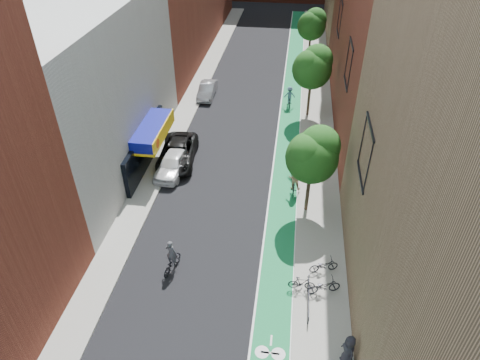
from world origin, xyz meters
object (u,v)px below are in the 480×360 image
at_px(parked_car_silver, 207,90).
at_px(cyclist_lane_mid, 295,165).
at_px(parked_car_white, 173,163).
at_px(cyclist_lane_far, 289,98).
at_px(cyclist_lead, 172,260).
at_px(cyclist_lane_near, 294,182).
at_px(parked_car_black, 177,153).
at_px(pedestrian, 349,350).

relative_size(parked_car_silver, cyclist_lane_mid, 2.16).
height_order(parked_car_white, cyclist_lane_far, cyclist_lane_far).
xyz_separation_m(parked_car_silver, cyclist_lane_mid, (9.30, -12.42, 0.04)).
bearing_deg(parked_car_white, cyclist_lane_mid, 11.86).
height_order(parked_car_silver, cyclist_lead, cyclist_lead).
xyz_separation_m(parked_car_silver, cyclist_lead, (2.49, -23.18, 0.02)).
xyz_separation_m(parked_car_white, parked_car_silver, (0.00, 13.51, -0.10)).
distance_m(parked_car_silver, cyclist_lead, 23.31).
height_order(parked_car_white, cyclist_lane_near, cyclist_lane_near).
distance_m(parked_car_black, cyclist_lane_mid, 9.31).
distance_m(parked_car_white, pedestrian, 18.84).
xyz_separation_m(cyclist_lead, cyclist_lane_near, (6.81, 8.26, 0.26)).
bearing_deg(cyclist_lead, parked_car_black, -62.60).
relative_size(parked_car_white, cyclist_lane_mid, 2.37).
relative_size(parked_car_black, parked_car_silver, 1.39).
bearing_deg(parked_car_black, parked_car_white, -94.80).
bearing_deg(cyclist_lane_mid, parked_car_silver, -41.73).
bearing_deg(cyclist_lead, cyclist_lane_far, -90.21).
xyz_separation_m(cyclist_lead, cyclist_lane_far, (5.90, 22.09, 0.20)).
bearing_deg(cyclist_lead, cyclist_lane_near, -114.74).
distance_m(parked_car_silver, pedestrian, 30.42).
height_order(parked_car_black, cyclist_lane_far, cyclist_lane_far).
distance_m(cyclist_lane_near, cyclist_lane_far, 13.85).
height_order(parked_car_white, cyclist_lead, cyclist_lead).
xyz_separation_m(parked_car_white, cyclist_lane_mid, (9.30, 1.08, -0.05)).
bearing_deg(cyclist_lane_mid, cyclist_lane_far, -73.96).
bearing_deg(cyclist_lead, pedestrian, 169.01).
height_order(cyclist_lead, cyclist_lane_mid, cyclist_lead).
bearing_deg(pedestrian, cyclist_lead, -133.48).
xyz_separation_m(cyclist_lane_far, pedestrian, (3.81, -26.77, 0.15)).
bearing_deg(parked_car_white, pedestrian, -44.43).
xyz_separation_m(parked_car_white, parked_car_black, (0.00, 1.41, 0.02)).
bearing_deg(parked_car_white, cyclist_lead, -70.36).
xyz_separation_m(parked_car_black, cyclist_lane_far, (8.39, 11.00, 0.10)).
bearing_deg(parked_car_silver, cyclist_lane_far, -7.97).
distance_m(cyclist_lane_near, cyclist_lane_mid, 2.50).
height_order(cyclist_lane_mid, pedestrian, pedestrian).
bearing_deg(parked_car_white, parked_car_black, 95.21).
distance_m(parked_car_white, parked_car_silver, 13.51).
distance_m(parked_car_white, cyclist_lane_far, 14.99).
xyz_separation_m(cyclist_lead, pedestrian, (9.71, -4.68, 0.35)).
distance_m(cyclist_lead, cyclist_lane_near, 10.71).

